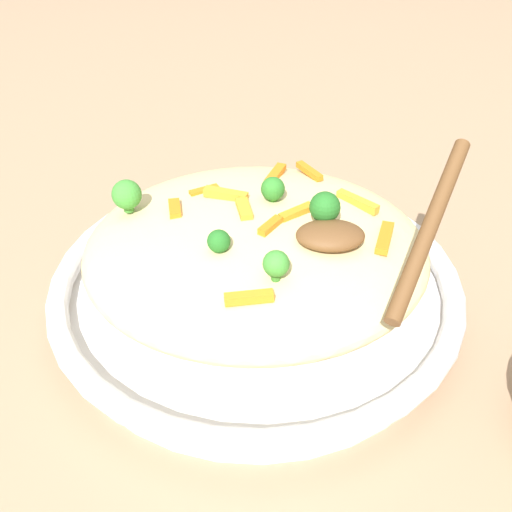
% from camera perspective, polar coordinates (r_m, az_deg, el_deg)
% --- Properties ---
extents(ground_plane, '(2.40, 2.40, 0.00)m').
position_cam_1_polar(ground_plane, '(0.56, 0.00, -4.84)').
color(ground_plane, '#9E7F60').
extents(serving_bowl, '(0.37, 0.37, 0.04)m').
position_cam_1_polar(serving_bowl, '(0.54, 0.00, -2.98)').
color(serving_bowl, silver).
rests_on(serving_bowl, ground_plane).
extents(pasta_mound, '(0.30, 0.28, 0.06)m').
position_cam_1_polar(pasta_mound, '(0.51, 0.00, 0.82)').
color(pasta_mound, '#DBC689').
rests_on(pasta_mound, serving_bowl).
extents(carrot_piece_0, '(0.03, 0.02, 0.01)m').
position_cam_1_polar(carrot_piece_0, '(0.55, -5.06, 6.34)').
color(carrot_piece_0, orange).
rests_on(carrot_piece_0, pasta_mound).
extents(carrot_piece_1, '(0.02, 0.03, 0.01)m').
position_cam_1_polar(carrot_piece_1, '(0.49, 1.39, 2.95)').
color(carrot_piece_1, orange).
rests_on(carrot_piece_1, pasta_mound).
extents(carrot_piece_2, '(0.04, 0.02, 0.01)m').
position_cam_1_polar(carrot_piece_2, '(0.53, -2.96, 6.02)').
color(carrot_piece_2, orange).
rests_on(carrot_piece_2, pasta_mound).
extents(carrot_piece_3, '(0.02, 0.04, 0.01)m').
position_cam_1_polar(carrot_piece_3, '(0.57, 1.88, 7.92)').
color(carrot_piece_3, orange).
rests_on(carrot_piece_3, pasta_mound).
extents(carrot_piece_4, '(0.04, 0.01, 0.01)m').
position_cam_1_polar(carrot_piece_4, '(0.42, -0.69, -4.06)').
color(carrot_piece_4, orange).
rests_on(carrot_piece_4, pasta_mound).
extents(carrot_piece_5, '(0.01, 0.03, 0.01)m').
position_cam_1_polar(carrot_piece_5, '(0.52, -7.92, 4.54)').
color(carrot_piece_5, orange).
rests_on(carrot_piece_5, pasta_mound).
extents(carrot_piece_6, '(0.02, 0.04, 0.01)m').
position_cam_1_polar(carrot_piece_6, '(0.50, 12.43, 1.75)').
color(carrot_piece_6, orange).
rests_on(carrot_piece_6, pasta_mound).
extents(carrot_piece_7, '(0.02, 0.03, 0.01)m').
position_cam_1_polar(carrot_piece_7, '(0.51, -1.18, 4.57)').
color(carrot_piece_7, orange).
rests_on(carrot_piece_7, pasta_mound).
extents(carrot_piece_8, '(0.03, 0.03, 0.01)m').
position_cam_1_polar(carrot_piece_8, '(0.51, 3.95, 4.30)').
color(carrot_piece_8, orange).
rests_on(carrot_piece_8, pasta_mound).
extents(carrot_piece_9, '(0.04, 0.04, 0.01)m').
position_cam_1_polar(carrot_piece_9, '(0.54, 9.86, 5.24)').
color(carrot_piece_9, orange).
rests_on(carrot_piece_9, pasta_mound).
extents(carrot_piece_10, '(0.02, 0.04, 0.01)m').
position_cam_1_polar(carrot_piece_10, '(0.58, 5.22, 8.25)').
color(carrot_piece_10, orange).
rests_on(carrot_piece_10, pasta_mound).
extents(broccoli_floret_0, '(0.02, 0.02, 0.02)m').
position_cam_1_polar(broccoli_floret_0, '(0.46, -3.65, 1.43)').
color(broccoli_floret_0, '#205B1C').
rests_on(broccoli_floret_0, pasta_mound).
extents(broccoli_floret_1, '(0.02, 0.02, 0.02)m').
position_cam_1_polar(broccoli_floret_1, '(0.52, 1.66, 6.54)').
color(broccoli_floret_1, '#296820').
rests_on(broccoli_floret_1, pasta_mound).
extents(broccoli_floret_2, '(0.02, 0.02, 0.03)m').
position_cam_1_polar(broccoli_floret_2, '(0.43, 1.97, -0.80)').
color(broccoli_floret_2, '#377928').
rests_on(broccoli_floret_2, pasta_mound).
extents(broccoli_floret_3, '(0.03, 0.03, 0.03)m').
position_cam_1_polar(broccoli_floret_3, '(0.49, 6.72, 4.68)').
color(broccoli_floret_3, '#205B1C').
rests_on(broccoli_floret_3, pasta_mound).
extents(broccoli_floret_4, '(0.03, 0.03, 0.03)m').
position_cam_1_polar(broccoli_floret_4, '(0.53, -12.48, 5.84)').
color(broccoli_floret_4, '#377928').
rests_on(broccoli_floret_4, pasta_mound).
extents(serving_spoon, '(0.14, 0.14, 0.08)m').
position_cam_1_polar(serving_spoon, '(0.46, 10.53, 2.29)').
color(serving_spoon, brown).
rests_on(serving_spoon, pasta_mound).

